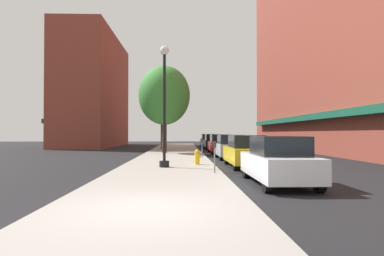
{
  "coord_description": "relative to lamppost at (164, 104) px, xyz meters",
  "views": [
    {
      "loc": [
        0.7,
        -7.25,
        1.77
      ],
      "look_at": [
        1.46,
        18.06,
        2.16
      ],
      "focal_mm": 30.75,
      "sensor_mm": 36.0,
      "label": 1
    }
  ],
  "objects": [
    {
      "name": "tree_mid",
      "position": [
        -0.64,
        11.76,
        1.74
      ],
      "size": [
        4.33,
        4.33,
        7.33
      ],
      "color": "#422D1E",
      "rests_on": "sidewalk_slab"
    },
    {
      "name": "building_right_brick",
      "position": [
        15.15,
        13.27,
        8.38
      ],
      "size": [
        6.8,
        40.0,
        23.22
      ],
      "color": "brown",
      "rests_on": "ground"
    },
    {
      "name": "sidewalk_slab",
      "position": [
        0.16,
        10.27,
        -3.14
      ],
      "size": [
        4.8,
        50.0,
        0.12
      ],
      "primitive_type": "cube",
      "color": "gray",
      "rests_on": "ground"
    },
    {
      "name": "fire_hydrant",
      "position": [
        1.65,
        1.26,
        -2.68
      ],
      "size": [
        0.33,
        0.26,
        0.79
      ],
      "color": "gold",
      "rests_on": "sidewalk_slab"
    },
    {
      "name": "tree_near",
      "position": [
        -1.16,
        18.21,
        2.34
      ],
      "size": [
        4.93,
        4.93,
        8.28
      ],
      "color": "#4C3823",
      "rests_on": "sidewalk_slab"
    },
    {
      "name": "parking_meter_near",
      "position": [
        2.21,
        -2.38,
        -2.25
      ],
      "size": [
        0.14,
        0.09,
        1.31
      ],
      "color": "slate",
      "rests_on": "sidewalk_slab"
    },
    {
      "name": "parking_meter_far",
      "position": [
        2.21,
        6.32,
        -2.25
      ],
      "size": [
        0.14,
        0.09,
        1.31
      ],
      "color": "slate",
      "rests_on": "sidewalk_slab"
    },
    {
      "name": "car_silver",
      "position": [
        4.16,
        6.59,
        -2.39
      ],
      "size": [
        1.8,
        4.3,
        1.66
      ],
      "rotation": [
        0.0,
        0.0,
        0.02
      ],
      "color": "black",
      "rests_on": "ground"
    },
    {
      "name": "car_blue",
      "position": [
        4.16,
        26.04,
        -2.39
      ],
      "size": [
        1.8,
        4.3,
        1.66
      ],
      "rotation": [
        0.0,
        0.0,
        -0.0
      ],
      "color": "black",
      "rests_on": "ground"
    },
    {
      "name": "building_far_background",
      "position": [
        -10.85,
        28.27,
        4.05
      ],
      "size": [
        6.8,
        18.0,
        14.54
      ],
      "color": "brown",
      "rests_on": "ground"
    },
    {
      "name": "car_red",
      "position": [
        4.16,
        12.7,
        -2.39
      ],
      "size": [
        1.8,
        4.3,
        1.66
      ],
      "rotation": [
        0.0,
        0.0,
        0.03
      ],
      "color": "black",
      "rests_on": "ground"
    },
    {
      "name": "car_white",
      "position": [
        4.16,
        -4.76,
        -2.39
      ],
      "size": [
        1.8,
        4.3,
        1.66
      ],
      "rotation": [
        0.0,
        0.0,
        -0.02
      ],
      "color": "black",
      "rests_on": "ground"
    },
    {
      "name": "car_yellow",
      "position": [
        4.16,
        0.97,
        -2.39
      ],
      "size": [
        1.8,
        4.3,
        1.66
      ],
      "rotation": [
        0.0,
        0.0,
        0.03
      ],
      "color": "black",
      "rests_on": "ground"
    },
    {
      "name": "lamppost",
      "position": [
        0.0,
        0.0,
        0.0
      ],
      "size": [
        0.48,
        0.48,
        5.9
      ],
      "color": "black",
      "rests_on": "sidewalk_slab"
    },
    {
      "name": "ground_plane",
      "position": [
        4.16,
        9.27,
        -3.2
      ],
      "size": [
        90.0,
        90.0,
        0.0
      ],
      "primitive_type": "plane",
      "color": "black"
    },
    {
      "name": "car_black",
      "position": [
        4.16,
        19.32,
        -2.39
      ],
      "size": [
        1.8,
        4.3,
        1.66
      ],
      "rotation": [
        0.0,
        0.0,
        -0.0
      ],
      "color": "black",
      "rests_on": "ground"
    }
  ]
}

